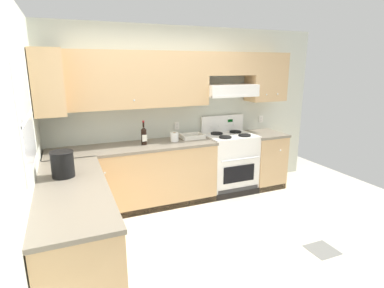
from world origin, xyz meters
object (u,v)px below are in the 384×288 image
at_px(wine_bottle, 144,135).
at_px(paper_towel_roll, 174,137).
at_px(bucket, 63,164).
at_px(stove, 230,162).
at_px(bowl, 192,137).

bearing_deg(wine_bottle, paper_towel_roll, 3.34).
xyz_separation_m(bucket, paper_towel_roll, (1.52, 0.97, -0.07)).
relative_size(stove, paper_towel_roll, 9.32).
bearing_deg(bucket, stove, 21.11).
height_order(wine_bottle, bowl, wine_bottle).
bearing_deg(bowl, bucket, -150.27).
distance_m(stove, bowl, 0.77).
bearing_deg(bucket, paper_towel_roll, 32.47).
relative_size(bucket, paper_towel_roll, 2.04).
xyz_separation_m(stove, bowl, (-0.61, 0.10, 0.45)).
bearing_deg(stove, bowl, 170.48).
distance_m(stove, paper_towel_roll, 1.05).
xyz_separation_m(stove, wine_bottle, (-1.38, -0.00, 0.57)).
height_order(wine_bottle, paper_towel_roll, wine_bottle).
relative_size(stove, bucket, 4.58).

